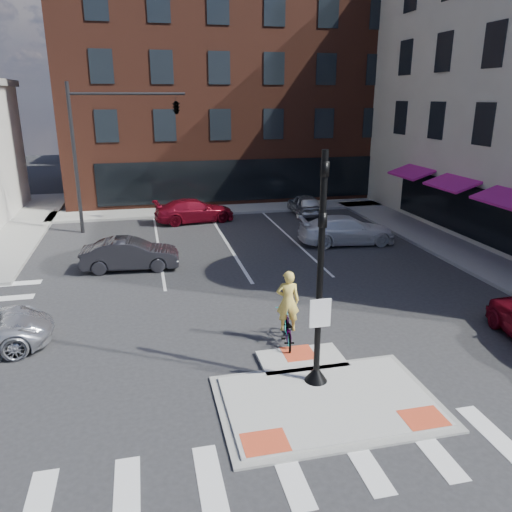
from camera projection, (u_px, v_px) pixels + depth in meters
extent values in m
plane|color=#28282B|center=(321.00, 393.00, 12.79)|extent=(120.00, 120.00, 0.00)
cube|color=gray|center=(328.00, 403.00, 12.32)|extent=(5.40, 3.60, 0.06)
cube|color=#A8A8A3|center=(328.00, 402.00, 12.31)|extent=(5.00, 3.20, 0.12)
cube|color=#A8A8A3|center=(302.00, 360.00, 14.26)|extent=(2.40, 1.40, 0.12)
cube|color=#D54525|center=(265.00, 442.00, 10.77)|extent=(1.00, 0.80, 0.01)
cube|color=#D54525|center=(424.00, 418.00, 11.58)|extent=(1.00, 0.80, 0.01)
cube|color=#D54525|center=(298.00, 353.00, 14.52)|extent=(0.90, 0.90, 0.01)
cube|color=gray|center=(23.00, 226.00, 28.97)|extent=(3.00, 20.00, 0.15)
cube|color=gray|center=(459.00, 251.00, 24.36)|extent=(3.00, 24.00, 0.15)
cube|color=gray|center=(251.00, 208.00, 33.83)|extent=(26.00, 3.00, 0.15)
cube|color=#4F2418|center=(224.00, 94.00, 40.85)|extent=(24.00, 18.00, 15.00)
cube|color=black|center=(247.00, 180.00, 34.23)|extent=(20.00, 0.12, 2.80)
cube|color=black|center=(485.00, 217.00, 24.13)|extent=(0.12, 16.00, 2.60)
cube|color=#C41A90|center=(476.00, 190.00, 23.57)|extent=(1.46, 3.00, 0.58)
cube|color=#C41A90|center=(411.00, 172.00, 29.13)|extent=(1.46, 3.00, 0.58)
cube|color=slate|center=(138.00, 117.00, 58.68)|extent=(10.00, 12.00, 10.00)
cube|color=brown|center=(242.00, 107.00, 63.01)|extent=(12.00, 12.00, 12.00)
cone|color=black|center=(316.00, 373.00, 13.06)|extent=(0.60, 0.60, 0.45)
cylinder|color=black|center=(320.00, 270.00, 12.19)|extent=(0.16, 0.16, 5.80)
cube|color=white|center=(320.00, 313.00, 12.41)|extent=(0.55, 0.04, 0.75)
imported|color=black|center=(324.00, 185.00, 11.55)|extent=(0.18, 0.22, 1.10)
imported|color=black|center=(322.00, 234.00, 11.91)|extent=(0.18, 0.22, 1.10)
cylinder|color=black|center=(75.00, 160.00, 26.67)|extent=(0.20, 0.20, 8.00)
cylinder|color=black|center=(128.00, 94.00, 26.28)|extent=(6.00, 0.14, 0.14)
imported|color=black|center=(176.00, 105.00, 27.00)|extent=(0.48, 2.24, 0.90)
imported|color=white|center=(347.00, 230.00, 25.61)|extent=(5.09, 2.39, 1.44)
imported|color=#2B2A2F|center=(130.00, 254.00, 21.76)|extent=(4.27, 1.75, 1.38)
imported|color=silver|center=(305.00, 204.00, 32.00)|extent=(1.67, 3.92, 1.32)
imported|color=maroon|center=(194.00, 211.00, 30.09)|extent=(4.98, 2.54, 1.38)
imported|color=#3F3F44|center=(287.00, 328.00, 15.22)|extent=(1.03, 1.99, 0.99)
imported|color=#EDCD53|center=(288.00, 301.00, 14.94)|extent=(0.77, 0.59, 1.90)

